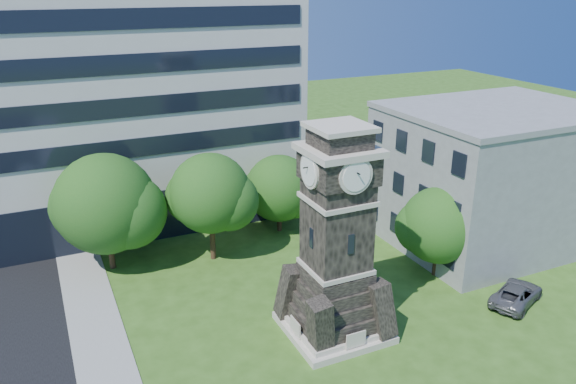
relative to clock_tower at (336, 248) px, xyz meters
name	(u,v)px	position (x,y,z in m)	size (l,w,h in m)	color
ground	(302,364)	(-3.00, -2.00, -5.28)	(160.00, 160.00, 0.00)	#305317
sidewalk	(103,357)	(-12.50, 3.00, -5.25)	(3.00, 70.00, 0.06)	gray
clock_tower	(336,248)	(0.00, 0.00, 0.00)	(5.40, 5.40, 12.22)	beige
office_tall	(127,44)	(-6.20, 23.84, 8.94)	(26.20, 15.11, 28.60)	silver
office_low	(492,175)	(16.97, 6.00, -0.07)	(15.20, 12.20, 10.40)	gray
car_east_lot	(516,294)	(11.85, -2.25, -4.65)	(2.10, 4.54, 1.26)	#57575D
park_bench	(357,317)	(1.60, -0.01, -4.83)	(1.64, 0.44, 0.85)	black
tree_nw	(107,206)	(-10.33, 13.19, -0.60)	(7.59, 6.90, 8.33)	#332114
tree_nc	(211,196)	(-3.46, 11.58, -0.39)	(6.27, 5.70, 7.95)	#332114
tree_ne	(280,190)	(2.92, 14.03, -1.78)	(5.87, 5.33, 6.31)	#332114
tree_east	(440,227)	(9.63, 2.84, -1.71)	(5.70, 5.18, 6.31)	#332114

